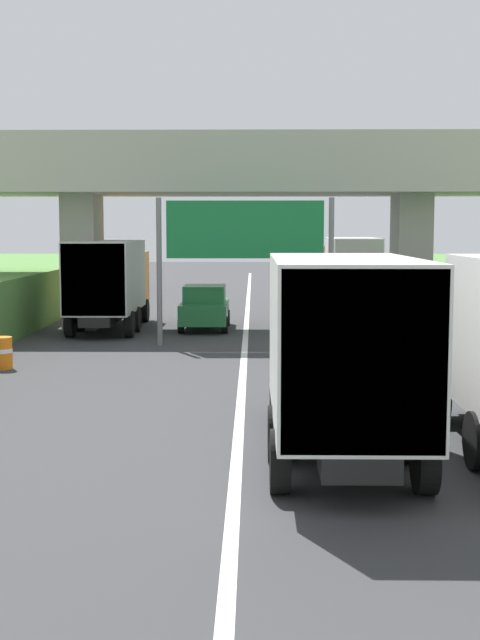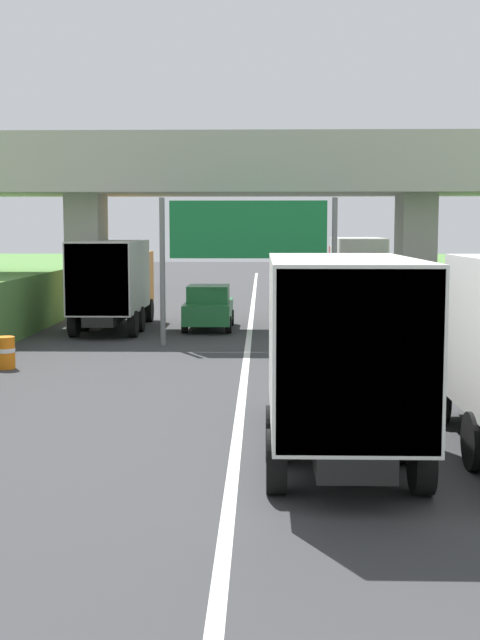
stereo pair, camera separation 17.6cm
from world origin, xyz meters
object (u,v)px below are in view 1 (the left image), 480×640
object	(u,v)px
truck_orange	(110,280)
construction_barrel_4	(2,353)
truck_silver	(338,344)
truck_red	(351,268)
car_green	(205,307)
overhead_highway_sign	(245,238)

from	to	relation	value
truck_orange	construction_barrel_4	size ratio (longest dim) A/B	8.11
truck_silver	truck_red	distance (m)	28.33
car_green	construction_barrel_4	distance (m)	10.72
truck_orange	car_green	distance (m)	3.80
truck_red	truck_silver	bearing A→B (deg)	-96.92
overhead_highway_sign	truck_silver	world-z (taller)	overhead_highway_sign
truck_red	truck_orange	bearing A→B (deg)	-135.65
construction_barrel_4	overhead_highway_sign	bearing A→B (deg)	35.88
truck_silver	truck_red	bearing A→B (deg)	83.08
overhead_highway_sign	truck_silver	xyz separation A→B (m)	(1.75, -13.64, -1.65)
overhead_highway_sign	construction_barrel_4	xyz separation A→B (m)	(-6.72, -4.86, -3.13)
overhead_highway_sign	truck_orange	world-z (taller)	overhead_highway_sign
truck_silver	truck_orange	size ratio (longest dim) A/B	1.00
truck_orange	car_green	bearing A→B (deg)	3.58
overhead_highway_sign	construction_barrel_4	size ratio (longest dim) A/B	6.53
truck_silver	truck_orange	world-z (taller)	same
truck_silver	truck_orange	xyz separation A→B (m)	(-6.99, 17.96, 0.00)
truck_red	construction_barrel_4	bearing A→B (deg)	-121.56
truck_red	overhead_highway_sign	bearing A→B (deg)	-109.61
overhead_highway_sign	truck_silver	bearing A→B (deg)	-82.70
truck_orange	truck_red	distance (m)	14.54
truck_red	construction_barrel_4	distance (m)	22.75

